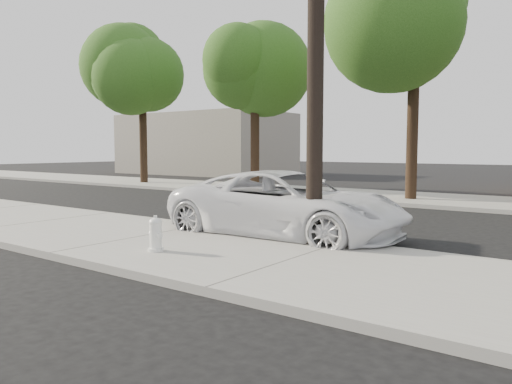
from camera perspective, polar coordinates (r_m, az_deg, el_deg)
ground at (r=14.77m, az=-0.34°, el=-3.30°), size 120.00×120.00×0.00m
near_sidewalk at (r=11.65m, az=-13.15°, el=-5.31°), size 90.00×4.40×0.15m
far_sidewalk at (r=22.12m, az=12.94°, el=-0.46°), size 90.00×5.00×0.15m
curb_near at (r=13.16m, az=-5.83°, el=-4.02°), size 90.00×0.12×0.16m
building_far at (r=42.80m, az=-5.83°, el=5.47°), size 14.00×8.00×5.00m
utility_pole at (r=10.69m, az=6.86°, el=18.85°), size 1.40×0.34×9.00m
tree_a at (r=30.17m, az=-12.87°, el=13.26°), size 4.65×4.50×9.00m
tree_b at (r=24.88m, az=0.03°, el=14.30°), size 4.34×4.20×8.45m
tree_c at (r=20.98m, az=18.18°, el=17.92°), size 4.96×4.80×9.55m
police_cruiser at (r=11.87m, az=3.54°, el=-1.44°), size 5.88×2.88×1.61m
fire_hydrant at (r=9.87m, az=-11.39°, el=-4.83°), size 0.35×0.31×0.65m
traffic_cone at (r=12.47m, az=-5.36°, el=-2.76°), size 0.41×0.41×0.63m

